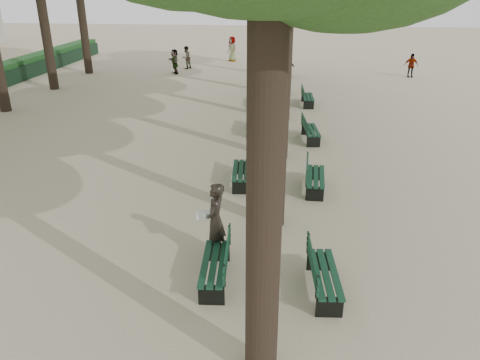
# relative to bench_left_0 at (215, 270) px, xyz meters

# --- Properties ---
(ground) EXTENTS (120.00, 120.00, 0.00)m
(ground) POSITION_rel_bench_left_0_xyz_m (-0.37, -0.30, -0.27)
(ground) COLOR #B9AA8C
(ground) RESTS_ON ground
(bench_left_0) EXTENTS (0.69, 1.83, 0.92)m
(bench_left_0) POSITION_rel_bench_left_0_xyz_m (0.00, 0.00, 0.00)
(bench_left_0) COLOR black
(bench_left_0) RESTS_ON ground
(bench_left_1) EXTENTS (0.71, 1.84, 0.92)m
(bench_left_1) POSITION_rel_bench_left_0_xyz_m (-0.00, 5.19, 0.00)
(bench_left_1) COLOR black
(bench_left_1) RESTS_ON ground
(bench_left_2) EXTENTS (0.58, 1.80, 0.92)m
(bench_left_2) POSITION_rel_bench_left_0_xyz_m (0.00, 10.56, 0.00)
(bench_left_2) COLOR black
(bench_left_2) RESTS_ON ground
(bench_left_3) EXTENTS (0.75, 1.85, 0.92)m
(bench_left_3) POSITION_rel_bench_left_0_xyz_m (-0.00, 14.94, 0.00)
(bench_left_3) COLOR black
(bench_left_3) RESTS_ON ground
(bench_right_0) EXTENTS (0.72, 1.84, 0.92)m
(bench_right_0) POSITION_rel_bench_left_0_xyz_m (2.27, -0.12, 0.00)
(bench_right_0) COLOR black
(bench_right_0) RESTS_ON ground
(bench_right_1) EXTENTS (0.64, 1.82, 0.92)m
(bench_right_1) POSITION_rel_bench_left_0_xyz_m (2.27, 4.97, 0.00)
(bench_right_1) COLOR black
(bench_right_1) RESTS_ON ground
(bench_right_2) EXTENTS (0.78, 1.85, 0.92)m
(bench_right_2) POSITION_rel_bench_left_0_xyz_m (2.27, 9.71, 0.00)
(bench_right_2) COLOR black
(bench_right_2) RESTS_ON ground
(bench_right_3) EXTENTS (0.67, 1.83, 0.92)m
(bench_right_3) POSITION_rel_bench_left_0_xyz_m (2.27, 15.42, 0.00)
(bench_right_3) COLOR black
(bench_right_3) RESTS_ON ground
(man_with_map) EXTENTS (0.66, 0.77, 1.82)m
(man_with_map) POSITION_rel_bench_left_0_xyz_m (-0.14, 0.99, 0.64)
(man_with_map) COLOR black
(man_with_map) RESTS_ON ground
(pedestrian_a) EXTENTS (0.63, 0.82, 1.57)m
(pedestrian_a) POSITION_rel_bench_left_0_xyz_m (-6.12, 25.13, 0.51)
(pedestrian_a) COLOR #262628
(pedestrian_a) RESTS_ON ground
(pedestrian_d) EXTENTS (0.91, 0.91, 1.87)m
(pedestrian_d) POSITION_rel_bench_left_0_xyz_m (-3.28, 28.84, 0.66)
(pedestrian_d) COLOR #262628
(pedestrian_d) RESTS_ON ground
(pedestrian_e) EXTENTS (1.06, 1.46, 1.63)m
(pedestrian_e) POSITION_rel_bench_left_0_xyz_m (-6.47, 23.17, 0.54)
(pedestrian_e) COLOR #262628
(pedestrian_e) RESTS_ON ground
(pedestrian_b) EXTENTS (1.06, 0.89, 1.65)m
(pedestrian_b) POSITION_rel_bench_left_0_xyz_m (1.07, 23.17, 0.55)
(pedestrian_b) COLOR #262628
(pedestrian_b) RESTS_ON ground
(pedestrian_c) EXTENTS (0.89, 0.31, 1.52)m
(pedestrian_c) POSITION_rel_bench_left_0_xyz_m (9.08, 23.67, 0.49)
(pedestrian_c) COLOR #262628
(pedestrian_c) RESTS_ON ground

